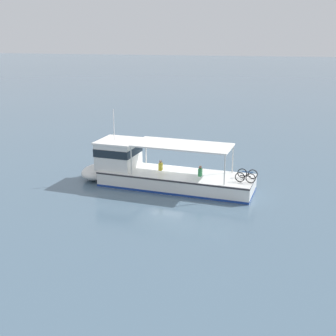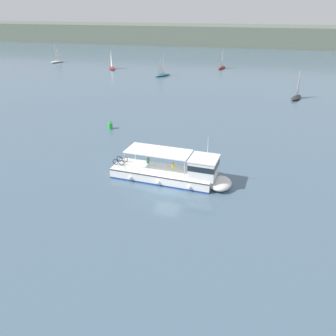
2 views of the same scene
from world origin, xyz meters
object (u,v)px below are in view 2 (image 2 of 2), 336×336
object	(u,v)px
sailboat_mid_channel	(222,67)
sailboat_outer_anchorage	(296,96)
sailboat_near_starboard	(57,61)
channel_buoy	(110,125)
ferry_main	(177,173)
sailboat_horizon_west	(162,74)
sailboat_far_left	(112,67)

from	to	relation	value
sailboat_mid_channel	sailboat_outer_anchorage	world-z (taller)	same
sailboat_near_starboard	sailboat_outer_anchorage	size ratio (longest dim) A/B	1.00
sailboat_near_starboard	sailboat_mid_channel	bearing A→B (deg)	2.14
sailboat_near_starboard	channel_buoy	size ratio (longest dim) A/B	3.86
sailboat_mid_channel	sailboat_outer_anchorage	xyz separation A→B (m)	(18.17, -31.47, 0.00)
ferry_main	sailboat_near_starboard	xyz separation A→B (m)	(-55.22, 69.06, -0.47)
sailboat_horizon_west	channel_buoy	xyz separation A→B (m)	(3.43, -41.70, 0.03)
sailboat_outer_anchorage	ferry_main	bearing A→B (deg)	-110.41
ferry_main	channel_buoy	distance (m)	19.37
sailboat_far_left	channel_buoy	size ratio (longest dim) A/B	3.86
sailboat_far_left	sailboat_mid_channel	bearing A→B (deg)	16.18
sailboat_outer_anchorage	channel_buoy	xyz separation A→B (m)	(-28.21, -25.65, 0.03)
sailboat_mid_channel	channel_buoy	world-z (taller)	sailboat_mid_channel
ferry_main	sailboat_outer_anchorage	size ratio (longest dim) A/B	2.41
sailboat_near_starboard	channel_buoy	bearing A→B (deg)	-52.91
channel_buoy	sailboat_mid_channel	bearing A→B (deg)	80.03
sailboat_mid_channel	sailboat_far_left	xyz separation A→B (m)	(-30.23, -8.77, 0.00)
sailboat_near_starboard	sailboat_mid_channel	distance (m)	51.80
ferry_main	sailboat_outer_anchorage	bearing A→B (deg)	69.59
sailboat_near_starboard	sailboat_far_left	size ratio (longest dim) A/B	1.00
sailboat_horizon_west	ferry_main	bearing A→B (deg)	-73.06
sailboat_horizon_west	channel_buoy	world-z (taller)	sailboat_horizon_west
sailboat_near_starboard	sailboat_far_left	world-z (taller)	same
sailboat_outer_anchorage	sailboat_far_left	size ratio (longest dim) A/B	1.00
sailboat_horizon_west	channel_buoy	distance (m)	41.84
ferry_main	sailboat_mid_channel	world-z (taller)	sailboat_mid_channel
sailboat_mid_channel	sailboat_far_left	size ratio (longest dim) A/B	1.00
sailboat_mid_channel	sailboat_horizon_west	xyz separation A→B (m)	(-13.47, -15.42, 0.00)
sailboat_near_starboard	ferry_main	bearing A→B (deg)	-51.35
sailboat_mid_channel	ferry_main	bearing A→B (deg)	-87.21
ferry_main	sailboat_near_starboard	size ratio (longest dim) A/B	2.41
ferry_main	channel_buoy	xyz separation A→B (m)	(-13.50, 13.88, -0.45)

